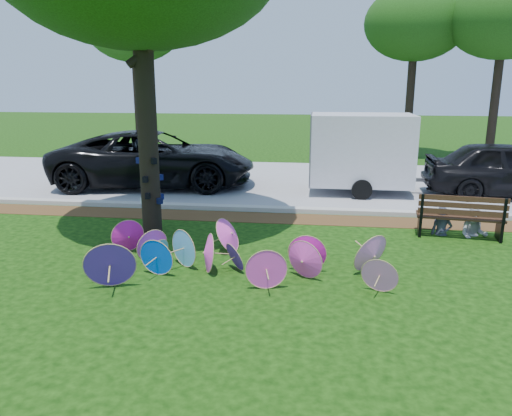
{
  "coord_description": "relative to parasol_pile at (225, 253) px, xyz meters",
  "views": [
    {
      "loc": [
        1.77,
        -7.67,
        3.39
      ],
      "look_at": [
        0.5,
        2.0,
        0.9
      ],
      "focal_mm": 35.0,
      "sensor_mm": 36.0,
      "label": 1
    }
  ],
  "objects": [
    {
      "name": "ground",
      "position": [
        -0.09,
        -0.73,
        -0.36
      ],
      "size": [
        90.0,
        90.0,
        0.0
      ],
      "primitive_type": "plane",
      "color": "black",
      "rests_on": "ground"
    },
    {
      "name": "mulch_strip",
      "position": [
        -0.09,
        3.77,
        -0.36
      ],
      "size": [
        90.0,
        1.0,
        0.01
      ],
      "primitive_type": "cube",
      "color": "#472D16",
      "rests_on": "ground"
    },
    {
      "name": "curb",
      "position": [
        -0.09,
        4.47,
        -0.3
      ],
      "size": [
        90.0,
        0.3,
        0.12
      ],
      "primitive_type": "cube",
      "color": "#B7B5AD",
      "rests_on": "ground"
    },
    {
      "name": "street",
      "position": [
        -0.09,
        8.62,
        -0.36
      ],
      "size": [
        90.0,
        8.0,
        0.01
      ],
      "primitive_type": "cube",
      "color": "gray",
      "rests_on": "ground"
    },
    {
      "name": "parasol_pile",
      "position": [
        0.0,
        0.0,
        0.0
      ],
      "size": [
        5.53,
        2.85,
        0.88
      ],
      "color": "#F87CCC",
      "rests_on": "ground"
    },
    {
      "name": "black_van",
      "position": [
        -3.75,
        7.27,
        0.54
      ],
      "size": [
        6.86,
        3.81,
        1.81
      ],
      "primitive_type": "imported",
      "rotation": [
        0.0,
        0.0,
        1.7
      ],
      "color": "black",
      "rests_on": "ground"
    },
    {
      "name": "dark_pickup",
      "position": [
        7.28,
        7.11,
        0.47
      ],
      "size": [
        4.93,
        2.04,
        1.67
      ],
      "primitive_type": "imported",
      "rotation": [
        0.0,
        0.0,
        1.56
      ],
      "color": "black",
      "rests_on": "ground"
    },
    {
      "name": "cargo_trailer",
      "position": [
        2.89,
        7.11,
        0.99
      ],
      "size": [
        3.04,
        1.94,
        2.72
      ],
      "primitive_type": "cube",
      "rotation": [
        0.0,
        0.0,
        0.01
      ],
      "color": "silver",
      "rests_on": "ground"
    },
    {
      "name": "park_bench",
      "position": [
        4.79,
        2.81,
        0.12
      ],
      "size": [
        1.95,
        0.95,
        0.98
      ],
      "primitive_type": null,
      "rotation": [
        0.0,
        0.0,
        -0.13
      ],
      "color": "black",
      "rests_on": "ground"
    },
    {
      "name": "person_left",
      "position": [
        4.44,
        2.86,
        0.27
      ],
      "size": [
        0.51,
        0.39,
        1.26
      ],
      "primitive_type": "imported",
      "rotation": [
        0.0,
        0.0,
        -0.21
      ],
      "color": "#363B4A",
      "rests_on": "ground"
    },
    {
      "name": "person_right",
      "position": [
        5.14,
        2.86,
        0.26
      ],
      "size": [
        0.72,
        0.62,
        1.25
      ],
      "primitive_type": "imported",
      "rotation": [
        0.0,
        0.0,
        -0.28
      ],
      "color": "#B2B1BA",
      "rests_on": "ground"
    },
    {
      "name": "bg_trees",
      "position": [
        2.45,
        14.52,
        5.4
      ],
      "size": [
        20.09,
        5.73,
        7.4
      ],
      "color": "black",
      "rests_on": "ground"
    }
  ]
}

